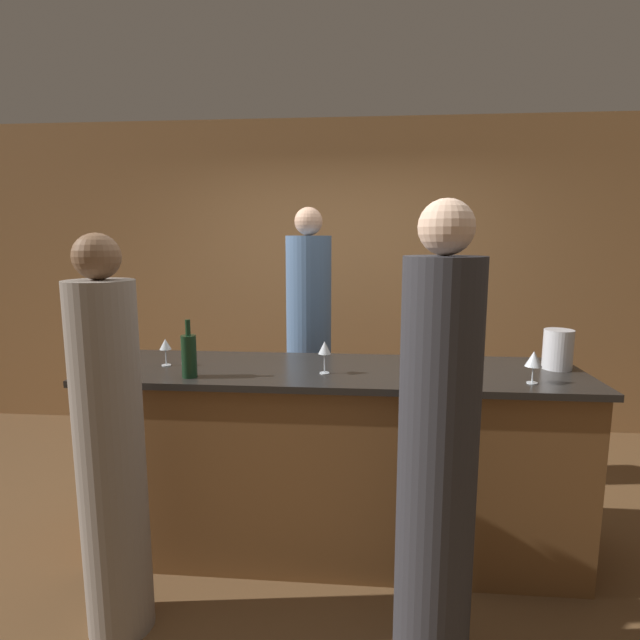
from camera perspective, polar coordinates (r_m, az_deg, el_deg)
The scene contains 11 objects.
ground_plane at distance 3.16m, azimuth 1.60°, elevation -24.32°, with size 14.00×14.00×0.00m, color brown.
back_wall at distance 4.60m, azimuth 3.09°, elevation 4.85°, with size 8.00×0.06×2.80m.
bar_counter at distance 2.90m, azimuth 1.65°, elevation -15.60°, with size 2.66×0.73×1.05m.
bartender at distance 3.51m, azimuth -1.27°, elevation -4.38°, with size 0.31×0.31×1.96m.
guest_0 at distance 2.05m, azimuth 13.23°, elevation -15.61°, with size 0.30×0.30×1.89m.
guest_1 at distance 2.40m, azimuth -22.82°, elevation -13.81°, with size 0.29×0.29×1.77m.
wine_bottle_0 at distance 2.62m, azimuth -14.74°, elevation -3.91°, with size 0.08×0.08×0.30m.
ice_bucket at distance 2.99m, azimuth 25.55°, elevation -3.04°, with size 0.15×0.15×0.22m.
wine_glass_0 at distance 2.89m, azimuth -17.25°, elevation -2.80°, with size 0.06×0.06×0.15m.
wine_glass_1 at distance 2.59m, azimuth 0.53°, elevation -3.33°, with size 0.07×0.07×0.17m.
wine_glass_2 at distance 2.63m, azimuth 23.23°, elevation -4.18°, with size 0.08×0.08×0.16m.
Camera 1 is at (0.15, -2.63, 1.74)m, focal length 28.00 mm.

